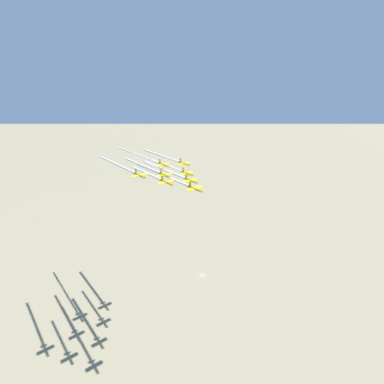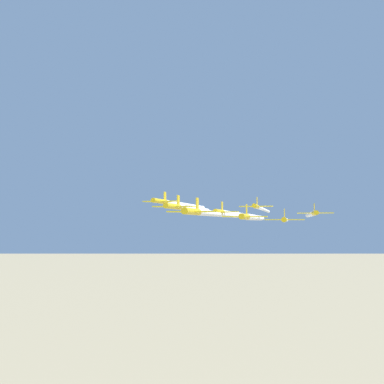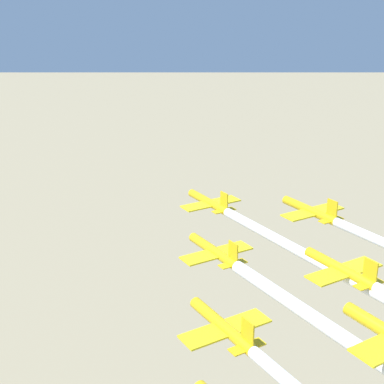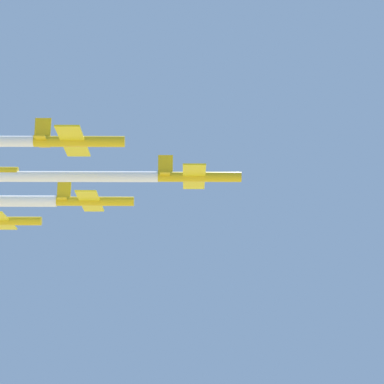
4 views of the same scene
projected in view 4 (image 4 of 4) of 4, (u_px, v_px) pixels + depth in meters
name	position (u px, v px, depth m)	size (l,w,h in m)	color
jet_0	(196.00, 177.00, 84.62)	(9.06, 9.52, 3.18)	gold
jet_1	(92.00, 201.00, 91.44)	(9.06, 9.52, 3.18)	gold
jet_2	(76.00, 141.00, 77.82)	(9.06, 9.52, 3.18)	gold
jet_3	(3.00, 221.00, 98.32)	(9.06, 9.52, 3.18)	gold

